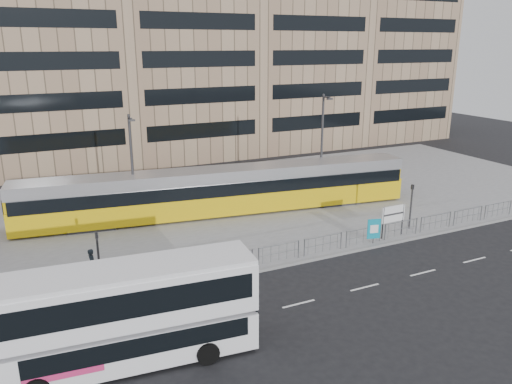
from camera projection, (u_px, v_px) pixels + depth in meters
name	position (u px, v px, depth m)	size (l,w,h in m)	color
ground	(294.00, 265.00, 28.74)	(120.00, 120.00, 0.00)	black
plaza	(218.00, 206.00, 39.09)	(64.00, 24.00, 0.15)	gray
kerb	(293.00, 264.00, 28.76)	(64.00, 0.25, 0.17)	gray
building_row	(155.00, 38.00, 55.32)	(70.40, 18.40, 31.20)	maroon
pedestrian_barrier	(319.00, 241.00, 29.72)	(32.07, 0.07, 1.10)	gray
road_markings	(349.00, 291.00, 25.70)	(62.00, 0.12, 0.01)	white
double_decker_bus	(124.00, 313.00, 19.33)	(10.46, 3.33, 4.12)	white
tram	(222.00, 191.00, 36.71)	(28.93, 6.62, 3.40)	gold
station_sign	(393.00, 215.00, 32.22)	(1.83, 0.12, 2.10)	#2D2D30
ad_panel	(374.00, 229.00, 31.26)	(0.84, 0.29, 1.60)	#2D2D30
pedestrian	(92.00, 264.00, 26.41)	(0.64, 0.42, 1.76)	black
traffic_light_west	(98.00, 253.00, 25.16)	(0.18, 0.21, 3.10)	#2D2D30
traffic_light_east	(411.00, 201.00, 33.51)	(0.17, 0.21, 3.10)	#2D2D30
lamp_post_west	(132.00, 164.00, 34.36)	(0.45, 1.04, 7.56)	#2D2D30
lamp_post_east	(322.00, 143.00, 39.49)	(0.45, 1.04, 8.39)	#2D2D30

